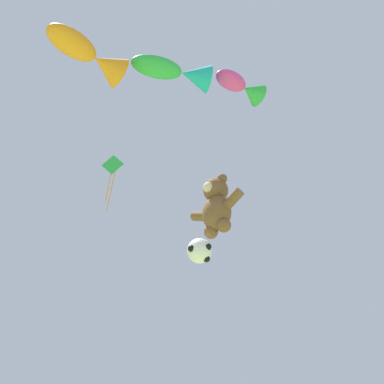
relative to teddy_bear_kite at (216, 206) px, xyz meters
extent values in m
ellipsoid|color=brown|center=(0.00, 0.01, -0.27)|extent=(0.95, 0.81, 1.15)
sphere|color=brown|center=(0.00, 0.01, 0.59)|extent=(0.79, 0.79, 0.79)
sphere|color=beige|center=(0.00, -0.33, 0.53)|extent=(0.33, 0.33, 0.33)
sphere|color=brown|center=(-0.29, 0.01, 0.90)|extent=(0.32, 0.32, 0.32)
cylinder|color=brown|center=(-0.69, 0.01, -0.07)|extent=(0.68, 0.31, 0.54)
sphere|color=brown|center=(-0.26, 0.01, -0.82)|extent=(0.43, 0.43, 0.43)
sphere|color=brown|center=(0.29, 0.01, 0.90)|extent=(0.32, 0.32, 0.32)
cylinder|color=brown|center=(0.69, 0.01, -0.07)|extent=(0.68, 0.31, 0.54)
sphere|color=brown|center=(0.26, 0.01, -0.82)|extent=(0.43, 0.43, 0.43)
sphere|color=white|center=(-0.47, -0.27, -1.48)|extent=(0.73, 0.73, 0.73)
sphere|color=black|center=(-0.14, -0.27, -1.48)|extent=(0.20, 0.20, 0.20)
sphere|color=black|center=(-0.54, -0.05, -1.24)|extent=(0.20, 0.20, 0.20)
sphere|color=black|center=(-0.47, -0.60, -1.53)|extent=(0.20, 0.20, 0.20)
sphere|color=black|center=(-0.31, -0.16, -1.75)|extent=(0.20, 0.20, 0.20)
ellipsoid|color=#E53F9E|center=(2.30, -1.77, 2.33)|extent=(0.75, 1.07, 0.48)
cone|color=green|center=(2.46, -1.03, 2.33)|extent=(0.80, 0.67, 0.70)
sphere|color=black|center=(2.24, -2.08, 2.46)|extent=(0.12, 0.12, 0.12)
ellipsoid|color=green|center=(1.35, -3.71, 2.04)|extent=(1.22, 1.52, 0.53)
cone|color=#19ADB2|center=(1.86, -2.76, 2.04)|extent=(1.05, 1.05, 0.79)
sphere|color=black|center=(1.13, -4.10, 2.18)|extent=(0.14, 0.14, 0.14)
ellipsoid|color=orange|center=(0.72, -5.83, 1.58)|extent=(0.75, 1.34, 0.58)
cone|color=orange|center=(0.78, -4.83, 1.58)|extent=(0.89, 0.76, 0.85)
sphere|color=black|center=(0.70, -6.25, 1.73)|extent=(0.15, 0.15, 0.15)
cube|color=green|center=(-3.69, -1.58, 2.91)|extent=(0.69, 0.55, 0.86)
cylinder|color=orange|center=(-3.80, -1.56, 1.95)|extent=(0.03, 0.08, 1.37)
cylinder|color=orange|center=(-3.58, -1.56, 1.68)|extent=(0.03, 0.17, 1.89)
camera|label=1|loc=(7.13, -8.10, -7.42)|focal=40.00mm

